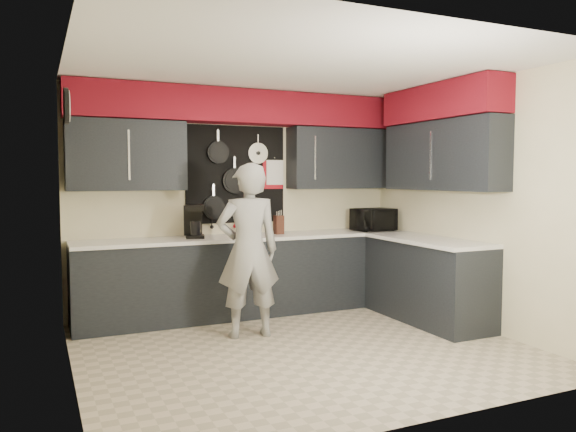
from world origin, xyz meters
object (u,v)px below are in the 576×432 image
microwave (373,220)px  utensil_crock (248,230)px  coffee_maker (194,221)px  knife_block (279,225)px  person (248,250)px

microwave → utensil_crock: (-1.66, 0.06, -0.07)m
microwave → utensil_crock: bearing=174.7°
utensil_crock → coffee_maker: bearing=175.6°
knife_block → coffee_maker: (-1.01, 0.02, 0.08)m
utensil_crock → person: (-0.30, -0.83, -0.13)m
knife_block → person: size_ratio=0.13×
utensil_crock → person: 0.89m
utensil_crock → coffee_maker: size_ratio=0.39×
utensil_crock → knife_block: bearing=4.5°
coffee_maker → microwave: bearing=11.7°
microwave → knife_block: 1.26m
microwave → person: person is taller
coffee_maker → person: bearing=-56.0°
utensil_crock → person: person is taller
knife_block → person: person is taller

